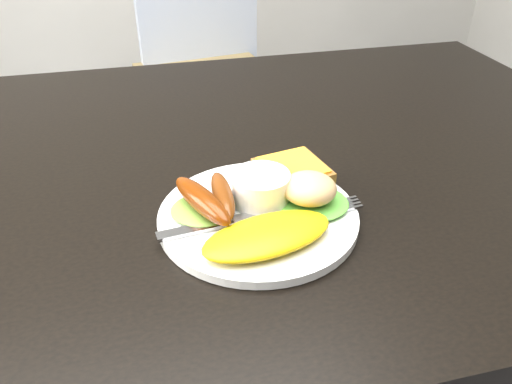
# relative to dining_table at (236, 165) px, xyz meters

# --- Properties ---
(dining_table) EXTENTS (1.20, 0.80, 0.04)m
(dining_table) POSITION_rel_dining_table_xyz_m (0.00, 0.00, 0.00)
(dining_table) COLOR black
(dining_table) RESTS_ON ground
(dining_chair) EXTENTS (0.51, 0.51, 0.05)m
(dining_chair) POSITION_rel_dining_table_xyz_m (0.12, 1.07, -0.28)
(dining_chair) COLOR #9D8350
(dining_chair) RESTS_ON ground
(person) EXTENTS (0.56, 0.42, 1.44)m
(person) POSITION_rel_dining_table_xyz_m (-0.32, 0.62, -0.01)
(person) COLOR navy
(person) RESTS_ON ground
(plate) EXTENTS (0.22, 0.22, 0.01)m
(plate) POSITION_rel_dining_table_xyz_m (-0.01, -0.16, 0.03)
(plate) COLOR white
(plate) RESTS_ON dining_table
(lettuce_left) EXTENTS (0.09, 0.08, 0.01)m
(lettuce_left) POSITION_rel_dining_table_xyz_m (-0.07, -0.15, 0.04)
(lettuce_left) COLOR #57852E
(lettuce_left) RESTS_ON plate
(lettuce_right) EXTENTS (0.10, 0.09, 0.01)m
(lettuce_right) POSITION_rel_dining_table_xyz_m (0.06, -0.16, 0.04)
(lettuce_right) COLOR #519836
(lettuce_right) RESTS_ON plate
(omelette) EXTENTS (0.15, 0.09, 0.02)m
(omelette) POSITION_rel_dining_table_xyz_m (-0.01, -0.22, 0.04)
(omelette) COLOR yellow
(omelette) RESTS_ON plate
(sausage_a) EXTENTS (0.07, 0.11, 0.03)m
(sausage_a) POSITION_rel_dining_table_xyz_m (-0.07, -0.15, 0.05)
(sausage_a) COLOR #602A00
(sausage_a) RESTS_ON lettuce_left
(sausage_b) EXTENTS (0.02, 0.09, 0.02)m
(sausage_b) POSITION_rel_dining_table_xyz_m (-0.04, -0.15, 0.05)
(sausage_b) COLOR #5C2913
(sausage_b) RESTS_ON lettuce_left
(ramekin) EXTENTS (0.08, 0.08, 0.04)m
(ramekin) POSITION_rel_dining_table_xyz_m (0.00, -0.14, 0.05)
(ramekin) COLOR white
(ramekin) RESTS_ON plate
(toast_a) EXTENTS (0.08, 0.08, 0.01)m
(toast_a) POSITION_rel_dining_table_xyz_m (0.03, -0.12, 0.04)
(toast_a) COLOR olive
(toast_a) RESTS_ON plate
(toast_b) EXTENTS (0.09, 0.09, 0.01)m
(toast_b) POSITION_rel_dining_table_xyz_m (0.05, -0.12, 0.05)
(toast_b) COLOR brown
(toast_b) RESTS_ON toast_a
(potato_salad) EXTENTS (0.08, 0.07, 0.03)m
(potato_salad) POSITION_rel_dining_table_xyz_m (0.05, -0.16, 0.06)
(potato_salad) COLOR #C8B08D
(potato_salad) RESTS_ON lettuce_right
(fork) EXTENTS (0.17, 0.03, 0.00)m
(fork) POSITION_rel_dining_table_xyz_m (-0.04, -0.17, 0.03)
(fork) COLOR #ADAFB7
(fork) RESTS_ON plate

